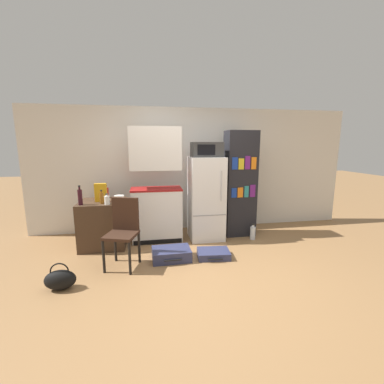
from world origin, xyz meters
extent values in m
plane|color=olive|center=(0.00, 0.00, 0.00)|extent=(24.00, 24.00, 0.00)
cube|color=silver|center=(0.20, 2.00, 1.20)|extent=(6.40, 0.10, 2.40)
cube|color=#422D1E|center=(-1.50, 1.25, 0.39)|extent=(0.73, 0.70, 0.77)
cube|color=white|center=(-0.60, 1.37, 0.46)|extent=(0.87, 0.46, 0.92)
cube|color=maroon|center=(-0.60, 1.37, 0.93)|extent=(0.88, 0.47, 0.03)
cube|color=white|center=(-0.60, 1.37, 1.63)|extent=(0.87, 0.39, 0.72)
cube|color=black|center=(-0.60, 1.14, 0.04)|extent=(0.83, 0.01, 0.08)
cube|color=white|center=(0.29, 1.32, 0.74)|extent=(0.60, 0.57, 1.48)
cube|color=gray|center=(0.29, 1.03, 0.50)|extent=(0.58, 0.01, 0.01)
cylinder|color=silver|center=(0.48, 1.02, 1.01)|extent=(0.02, 0.02, 0.52)
cube|color=#333333|center=(0.29, 1.32, 1.61)|extent=(0.52, 0.38, 0.26)
cube|color=black|center=(0.24, 1.12, 1.61)|extent=(0.30, 0.01, 0.17)
cube|color=black|center=(0.95, 1.41, 0.97)|extent=(0.56, 0.38, 1.95)
cube|color=#193899|center=(0.78, 1.22, 0.85)|extent=(0.09, 0.01, 0.17)
cube|color=orange|center=(0.89, 1.22, 0.85)|extent=(0.10, 0.01, 0.18)
cube|color=teal|center=(1.01, 1.22, 0.86)|extent=(0.08, 0.01, 0.20)
cube|color=#661E75|center=(1.13, 1.22, 0.87)|extent=(0.10, 0.01, 0.23)
cube|color=#193899|center=(0.78, 1.22, 1.37)|extent=(0.10, 0.01, 0.21)
cube|color=gold|center=(0.89, 1.22, 1.36)|extent=(0.10, 0.01, 0.19)
cube|color=#661E75|center=(1.01, 1.22, 1.38)|extent=(0.09, 0.01, 0.24)
cube|color=orange|center=(1.13, 1.22, 1.37)|extent=(0.09, 0.01, 0.21)
cylinder|color=black|center=(-1.78, 1.02, 0.89)|extent=(0.07, 0.07, 0.24)
cylinder|color=black|center=(-1.78, 1.02, 1.04)|extent=(0.03, 0.03, 0.04)
cylinder|color=black|center=(-1.78, 1.02, 1.07)|extent=(0.03, 0.03, 0.02)
cylinder|color=brown|center=(-1.47, 1.06, 0.86)|extent=(0.06, 0.06, 0.17)
cylinder|color=brown|center=(-1.47, 1.06, 0.96)|extent=(0.03, 0.03, 0.03)
cylinder|color=black|center=(-1.47, 1.06, 0.99)|extent=(0.03, 0.03, 0.02)
cylinder|color=#AD1914|center=(-1.47, 1.55, 0.86)|extent=(0.08, 0.08, 0.17)
cylinder|color=#AD1914|center=(-1.47, 1.55, 0.96)|extent=(0.04, 0.04, 0.03)
cylinder|color=black|center=(-1.47, 1.55, 0.99)|extent=(0.04, 0.04, 0.02)
cylinder|color=white|center=(-1.38, 0.98, 0.84)|extent=(0.08, 0.08, 0.14)
cylinder|color=white|center=(-1.38, 0.98, 0.92)|extent=(0.04, 0.04, 0.02)
cylinder|color=black|center=(-1.38, 0.98, 0.94)|extent=(0.04, 0.04, 0.01)
cylinder|color=silver|center=(-1.25, 1.46, 0.80)|extent=(0.17, 0.17, 0.05)
cube|color=gold|center=(-1.51, 1.22, 0.92)|extent=(0.19, 0.07, 0.30)
cylinder|color=black|center=(-1.35, 0.25, 0.23)|extent=(0.04, 0.04, 0.45)
cylinder|color=black|center=(-1.00, 0.14, 0.23)|extent=(0.04, 0.04, 0.45)
cylinder|color=black|center=(-1.24, 0.60, 0.23)|extent=(0.04, 0.04, 0.45)
cylinder|color=black|center=(-0.89, 0.48, 0.23)|extent=(0.04, 0.04, 0.45)
cube|color=#331E14|center=(-1.12, 0.37, 0.47)|extent=(0.50, 0.50, 0.04)
cube|color=#331E14|center=(-1.07, 0.54, 0.73)|extent=(0.38, 0.16, 0.47)
cube|color=navy|center=(-0.42, 0.50, 0.08)|extent=(0.58, 0.40, 0.17)
cylinder|color=black|center=(-0.42, 0.29, 0.08)|extent=(0.26, 0.03, 0.02)
cube|color=navy|center=(0.22, 0.47, 0.05)|extent=(0.51, 0.40, 0.11)
cylinder|color=black|center=(0.20, 0.28, 0.05)|extent=(0.22, 0.04, 0.02)
ellipsoid|color=black|center=(-1.80, -0.08, 0.12)|extent=(0.36, 0.20, 0.24)
torus|color=black|center=(-1.80, -0.08, 0.23)|extent=(0.21, 0.02, 0.21)
cylinder|color=silver|center=(1.11, 1.09, 0.11)|extent=(0.10, 0.10, 0.23)
cylinder|color=silver|center=(1.11, 1.09, 0.25)|extent=(0.04, 0.04, 0.04)
cylinder|color=black|center=(1.11, 1.09, 0.28)|extent=(0.05, 0.05, 0.02)
camera|label=1|loc=(-0.73, -3.11, 1.70)|focal=24.00mm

